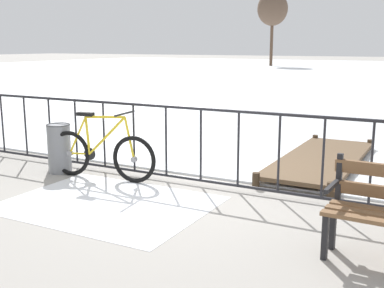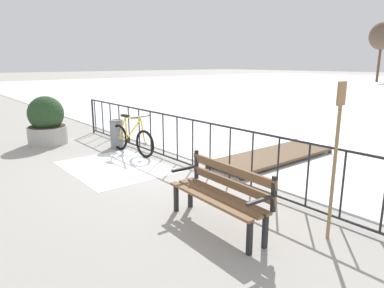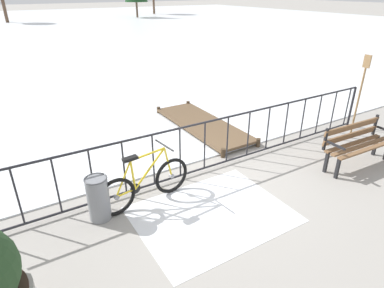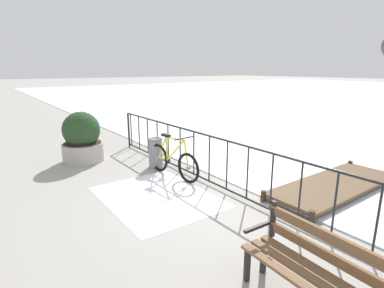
{
  "view_description": "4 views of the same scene",
  "coord_description": "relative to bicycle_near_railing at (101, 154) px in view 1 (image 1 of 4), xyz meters",
  "views": [
    {
      "loc": [
        2.88,
        -5.61,
        1.87
      ],
      "look_at": [
        0.07,
        -0.38,
        0.65
      ],
      "focal_mm": 45.31,
      "sensor_mm": 36.0,
      "label": 1
    },
    {
      "loc": [
        5.94,
        -4.38,
        2.19
      ],
      "look_at": [
        1.2,
        -0.55,
        0.75
      ],
      "focal_mm": 32.33,
      "sensor_mm": 36.0,
      "label": 2
    },
    {
      "loc": [
        -3.12,
        -4.65,
        3.3
      ],
      "look_at": [
        -0.49,
        -0.34,
        0.87
      ],
      "focal_mm": 30.52,
      "sensor_mm": 36.0,
      "label": 3
    },
    {
      "loc": [
        4.06,
        -3.77,
        2.37
      ],
      "look_at": [
        -0.57,
        -0.42,
        0.94
      ],
      "focal_mm": 28.12,
      "sensor_mm": 36.0,
      "label": 4
    }
  ],
  "objects": [
    {
      "name": "trash_bin",
      "position": [
        -0.78,
        0.0,
        0.0
      ],
      "size": [
        0.35,
        0.35,
        0.73
      ],
      "color": "gray",
      "rests_on": "ground"
    },
    {
      "name": "tree_east_mid",
      "position": [
        -10.53,
        37.52,
        4.65
      ],
      "size": [
        2.7,
        2.7,
        6.54
      ],
      "color": "brown",
      "rests_on": "ground"
    },
    {
      "name": "railing_fence",
      "position": [
        1.41,
        0.35,
        0.19
      ],
      "size": [
        9.06,
        0.06,
        1.07
      ],
      "color": "#232328",
      "rests_on": "ground"
    },
    {
      "name": "ground_plane",
      "position": [
        1.41,
        0.35,
        -0.37
      ],
      "size": [
        160.0,
        160.0,
        0.0
      ],
      "primitive_type": "plane",
      "color": "#9E9991"
    },
    {
      "name": "wooden_dock",
      "position": [
        2.58,
        2.22,
        -0.25
      ],
      "size": [
        1.1,
        3.23,
        0.2
      ],
      "color": "brown",
      "rests_on": "ground"
    },
    {
      "name": "bicycle_near_railing",
      "position": [
        0.0,
        0.0,
        0.0
      ],
      "size": [
        1.71,
        0.52,
        0.97
      ],
      "color": "black",
      "rests_on": "ground"
    },
    {
      "name": "snow_patch",
      "position": [
        0.77,
        -0.85,
        -0.36
      ],
      "size": [
        2.41,
        1.85,
        0.01
      ],
      "primitive_type": "cube",
      "color": "white",
      "rests_on": "ground"
    }
  ]
}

